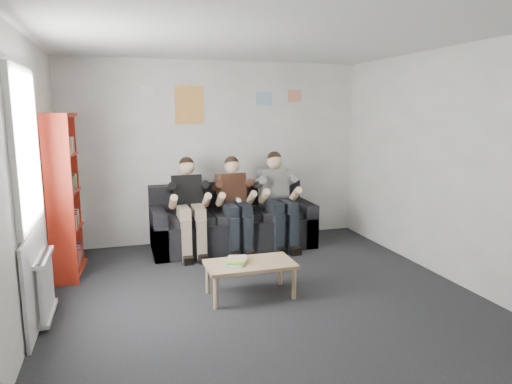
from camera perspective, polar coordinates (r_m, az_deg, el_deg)
room_shell at (r=4.56m, az=1.64°, el=2.21°), size 5.00×5.00×5.00m
sofa at (r=6.73m, az=-3.03°, el=-4.07°), size 2.32×0.95×0.90m
bookshelf at (r=5.92m, az=-22.84°, el=-0.40°), size 0.29×0.88×1.95m
coffee_table at (r=4.95m, az=-0.75°, el=-9.30°), size 0.94×0.52×0.38m
game_cases at (r=4.88m, az=-2.54°, el=-8.64°), size 0.25×0.23×0.06m
person_left at (r=6.34m, az=-8.30°, el=-1.80°), size 0.40×0.85×1.34m
person_middle at (r=6.46m, az=-2.62°, el=-1.50°), size 0.39×0.84×1.33m
person_right at (r=6.64m, az=2.80°, el=-1.01°), size 0.42×0.90×1.39m
radiator at (r=4.82m, az=-24.76°, el=-10.58°), size 0.10×0.64×0.60m
window at (r=4.65m, az=-26.29°, el=-2.73°), size 0.05×1.30×2.36m
poster_large at (r=6.85m, az=-8.33°, el=10.67°), size 0.42×0.01×0.55m
poster_blue at (r=7.11m, az=1.03°, el=11.56°), size 0.25×0.01×0.20m
poster_pink at (r=7.28m, az=4.86°, el=11.89°), size 0.22×0.01×0.18m
poster_sign at (r=6.79m, az=-13.51°, el=12.19°), size 0.20×0.01×0.14m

